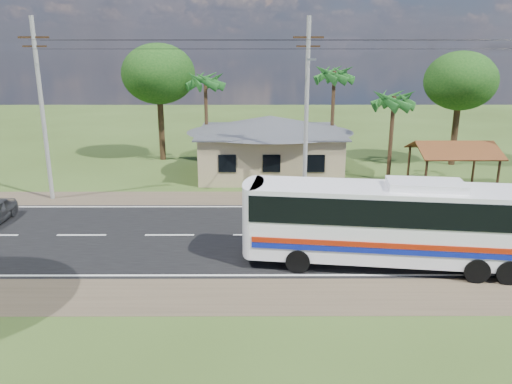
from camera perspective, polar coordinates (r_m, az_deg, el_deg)
ground at (r=25.58m, az=0.17°, el=-4.97°), size 120.00×120.00×0.00m
road at (r=25.58m, az=0.17°, el=-4.95°), size 120.00×16.00×0.03m
house at (r=37.46m, az=1.60°, el=6.06°), size 12.40×10.00×5.00m
waiting_shed at (r=35.53m, az=21.63°, el=4.50°), size 5.20×4.48×3.35m
concrete_barrier at (r=33.05m, az=21.40°, el=-0.36°), size 7.00×0.30×0.90m
utility_poles at (r=30.67m, az=5.18°, el=9.64°), size 32.80×2.22×11.00m
palm_near at (r=36.34m, az=15.47°, el=10.06°), size 2.80×2.80×6.70m
palm_mid at (r=39.89m, az=8.93°, el=13.03°), size 2.80×2.80×8.20m
palm_far at (r=40.12m, az=-5.81°, el=12.47°), size 2.80×2.80×7.70m
tree_behind_house at (r=42.64m, az=-11.07°, el=13.07°), size 6.00×6.00×9.61m
tree_behind_shed at (r=43.08m, az=22.33°, el=11.63°), size 5.60×5.60×9.02m
coach_bus at (r=22.20m, az=15.85°, el=-2.87°), size 12.76×4.28×3.89m
motorcycle at (r=33.43m, az=24.80°, el=-0.50°), size 1.91×0.75×0.99m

